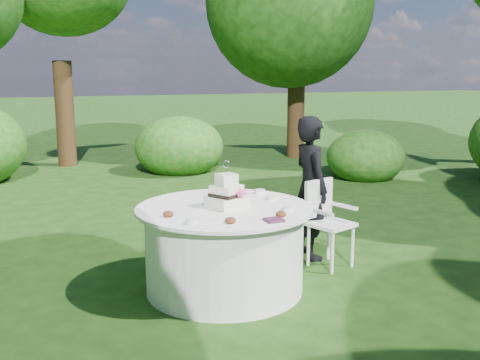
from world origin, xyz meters
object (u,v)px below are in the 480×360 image
object	(u,v)px
guest	(311,188)
table	(224,248)
napkins	(274,220)
cake	(227,195)
chair	(326,216)

from	to	relation	value
guest	table	bearing A→B (deg)	118.52
napkins	cake	xyz separation A→B (m)	(-0.19, 0.57, 0.10)
napkins	guest	size ratio (longest dim) A/B	0.09
cake	table	bearing A→B (deg)	129.57
guest	cake	xyz separation A→B (m)	(-1.14, -0.56, 0.14)
guest	cake	world-z (taller)	guest
cake	chair	world-z (taller)	cake
guest	cake	bearing A→B (deg)	119.78
napkins	guest	world-z (taller)	guest
guest	chair	world-z (taller)	guest
cake	napkins	bearing A→B (deg)	-71.79
napkins	guest	bearing A→B (deg)	49.99
cake	guest	bearing A→B (deg)	26.23
table	chair	xyz separation A→B (m)	(1.18, 0.25, 0.13)
table	cake	xyz separation A→B (m)	(0.02, -0.02, 0.50)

